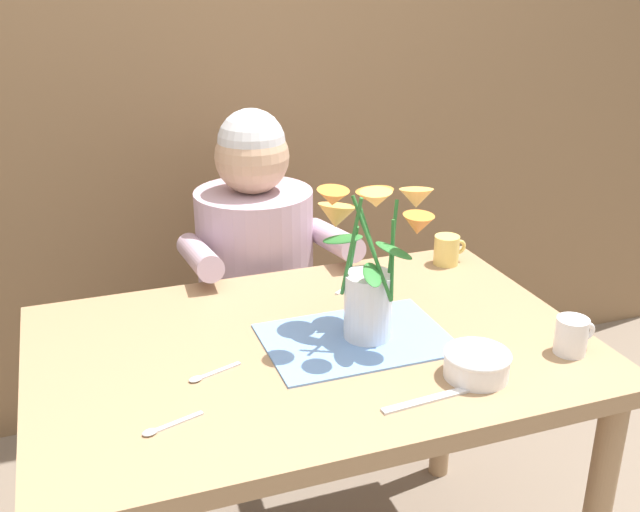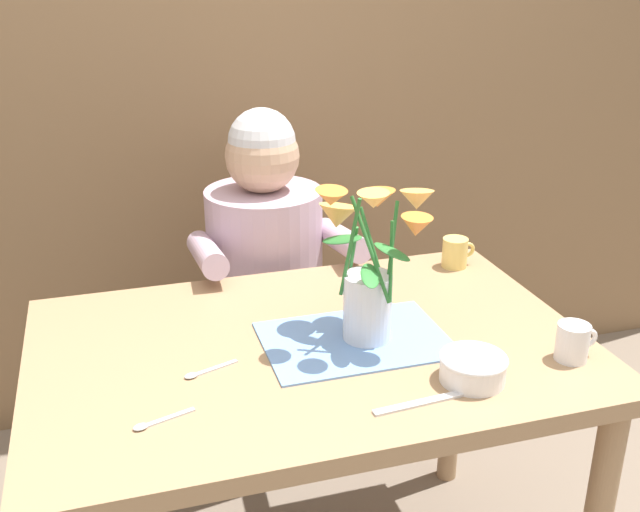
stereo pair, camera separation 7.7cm
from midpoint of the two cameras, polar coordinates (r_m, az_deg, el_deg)
name	(u,v)px [view 2 (the right image)]	position (r m, az deg, el deg)	size (l,w,h in m)	color
wood_panel_backdrop	(218,47)	(2.47, -6.89, 15.56)	(4.00, 0.10, 2.50)	brown
dining_table	(311,381)	(1.68, 0.62, -9.53)	(1.20, 0.80, 0.74)	#9E7A56
seated_person	(267,298)	(2.25, -3.11, -3.21)	(0.45, 0.47, 1.14)	#4C4C56
striped_placemat	(355,340)	(1.64, 4.04, -6.43)	(0.40, 0.28, 0.01)	#6B93D1
flower_vase	(369,264)	(1.59, 5.17, -0.64)	(0.28, 0.27, 0.36)	silver
ceramic_bowl	(473,367)	(1.52, 13.05, -8.31)	(0.14, 0.14, 0.06)	white
dinner_knife	(419,403)	(1.45, 9.16, -11.06)	(0.19, 0.02, 0.01)	silver
coffee_cup	(455,252)	(2.04, 11.38, 0.26)	(0.09, 0.07, 0.08)	#E5C666
ceramic_mug	(573,342)	(1.65, 20.07, -6.21)	(0.09, 0.07, 0.08)	silver
spoon_0	(154,423)	(1.40, -10.99, -12.41)	(0.12, 0.05, 0.01)	silver
spoon_1	(203,372)	(1.53, -7.52, -8.81)	(0.12, 0.05, 0.01)	silver
spoon_2	(358,283)	(1.91, 4.12, -2.12)	(0.10, 0.08, 0.01)	silver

